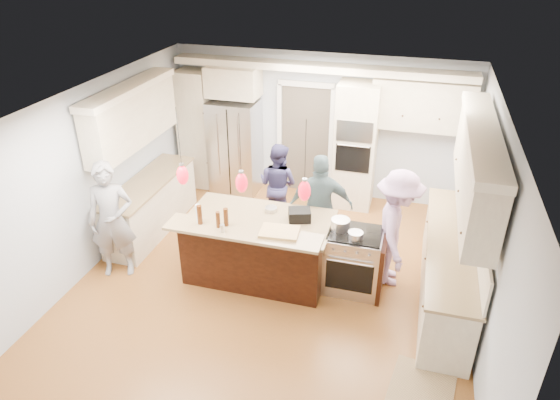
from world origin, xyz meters
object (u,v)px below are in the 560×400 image
(person_far_left, at_px, (278,185))
(island_range, at_px, (355,260))
(person_bar_end, at_px, (112,220))
(kitchen_island, at_px, (259,246))
(refrigerator, at_px, (235,147))

(person_far_left, bearing_deg, island_range, 153.50)
(person_bar_end, bearing_deg, island_range, -12.55)
(person_bar_end, distance_m, person_far_left, 2.79)
(person_bar_end, bearing_deg, kitchen_island, -8.02)
(person_bar_end, bearing_deg, person_far_left, 24.96)
(person_far_left, bearing_deg, person_bar_end, 63.89)
(island_range, xyz_separation_m, person_far_left, (-1.56, 1.45, 0.28))
(island_range, height_order, person_bar_end, person_bar_end)
(kitchen_island, xyz_separation_m, person_far_left, (-0.15, 1.53, 0.26))
(refrigerator, relative_size, island_range, 1.96)
(refrigerator, relative_size, kitchen_island, 0.86)
(refrigerator, distance_m, kitchen_island, 2.91)
(refrigerator, bearing_deg, island_range, -42.59)
(kitchen_island, bearing_deg, refrigerator, 116.91)
(refrigerator, bearing_deg, kitchen_island, -63.09)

